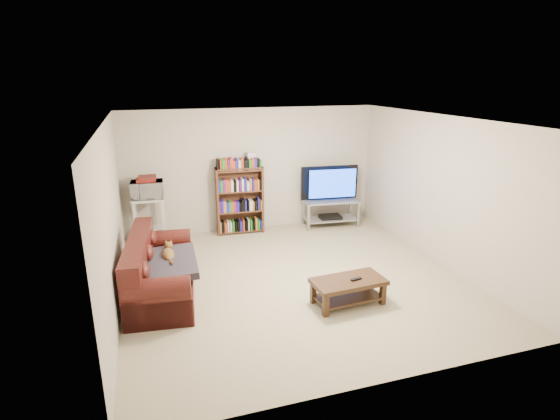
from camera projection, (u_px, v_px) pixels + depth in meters
name	position (u px, v px, depth m)	size (l,w,h in m)	color
floor	(294.00, 279.00, 6.68)	(5.00, 5.00, 0.00)	#B8AC89
ceiling	(296.00, 120.00, 5.97)	(5.00, 5.00, 0.00)	white
wall_back	(253.00, 170.00, 8.60)	(5.00, 5.00, 0.00)	beige
wall_front	(384.00, 277.00, 4.04)	(5.00, 5.00, 0.00)	beige
wall_left	(111.00, 220.00, 5.61)	(5.00, 5.00, 0.00)	beige
wall_right	(441.00, 191.00, 7.03)	(5.00, 5.00, 0.00)	beige
sofa	(157.00, 274.00, 6.15)	(1.06, 2.06, 0.85)	#431411
blanket	(168.00, 264.00, 6.00)	(0.76, 0.99, 0.10)	#322D39
cat	(168.00, 254.00, 6.15)	(0.22, 0.54, 0.16)	brown
coffee_table	(348.00, 287.00, 5.90)	(1.01, 0.56, 0.36)	#372313
remote	(356.00, 279.00, 5.85)	(0.16, 0.04, 0.02)	black
tv_stand	(330.00, 208.00, 8.95)	(1.15, 0.60, 0.55)	#999EA3
television	(331.00, 184.00, 8.79)	(1.19, 0.16, 0.68)	black
dvd_player	(330.00, 217.00, 9.00)	(0.44, 0.31, 0.06)	black
bookshelf	(240.00, 199.00, 8.48)	(0.92, 0.33, 1.31)	#4F2D1B
shelf_clutter	(244.00, 161.00, 8.30)	(0.67, 0.22, 0.28)	silver
microwave_stand	(150.00, 215.00, 7.85)	(0.58, 0.44, 0.90)	silver
microwave	(147.00, 190.00, 7.71)	(0.55, 0.38, 0.31)	silver
game_boxes	(146.00, 180.00, 7.66)	(0.33, 0.29, 0.05)	maroon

